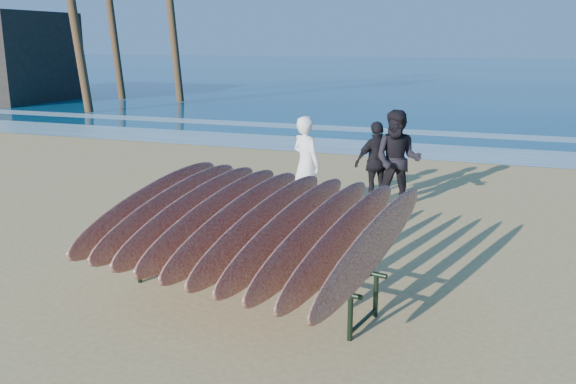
{
  "coord_description": "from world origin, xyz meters",
  "views": [
    {
      "loc": [
        2.79,
        -6.92,
        3.01
      ],
      "look_at": [
        0.0,
        0.8,
        0.95
      ],
      "focal_mm": 38.0,
      "sensor_mm": 36.0,
      "label": 1
    }
  ],
  "objects_px": {
    "person_white": "(306,164)",
    "person_dark_b": "(377,162)",
    "surfboard_rack": "(249,225)",
    "person_dark_a": "(397,160)"
  },
  "relations": [
    {
      "from": "person_dark_a",
      "to": "person_dark_b",
      "type": "height_order",
      "value": "person_dark_a"
    },
    {
      "from": "person_white",
      "to": "person_dark_b",
      "type": "relative_size",
      "value": 1.11
    },
    {
      "from": "person_white",
      "to": "person_dark_a",
      "type": "relative_size",
      "value": 0.95
    },
    {
      "from": "surfboard_rack",
      "to": "person_dark_a",
      "type": "height_order",
      "value": "person_dark_a"
    },
    {
      "from": "surfboard_rack",
      "to": "person_dark_a",
      "type": "distance_m",
      "value": 4.69
    },
    {
      "from": "surfboard_rack",
      "to": "person_dark_a",
      "type": "xyz_separation_m",
      "value": [
        0.93,
        4.6,
        -0.01
      ]
    },
    {
      "from": "surfboard_rack",
      "to": "person_dark_b",
      "type": "height_order",
      "value": "person_dark_b"
    },
    {
      "from": "person_white",
      "to": "person_dark_b",
      "type": "distance_m",
      "value": 1.47
    },
    {
      "from": "person_white",
      "to": "person_dark_b",
      "type": "height_order",
      "value": "person_white"
    },
    {
      "from": "person_white",
      "to": "surfboard_rack",
      "type": "bearing_deg",
      "value": 130.57
    }
  ]
}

